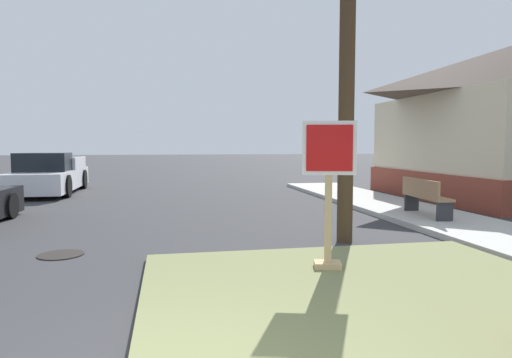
{
  "coord_description": "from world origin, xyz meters",
  "views": [
    {
      "loc": [
        0.27,
        -2.71,
        1.75
      ],
      "look_at": [
        1.47,
        3.41,
        1.28
      ],
      "focal_mm": 31.55,
      "sensor_mm": 36.0,
      "label": 1
    }
  ],
  "objects_px": {
    "street_bench": "(425,195)",
    "manhole_cover": "(61,255)",
    "stop_sign": "(329,198)",
    "pickup_truck_white": "(49,176)"
  },
  "relations": [
    {
      "from": "stop_sign",
      "to": "street_bench",
      "type": "xyz_separation_m",
      "value": [
        3.69,
        3.65,
        -0.44
      ]
    },
    {
      "from": "stop_sign",
      "to": "street_bench",
      "type": "distance_m",
      "value": 5.21
    },
    {
      "from": "stop_sign",
      "to": "street_bench",
      "type": "relative_size",
      "value": 1.14
    },
    {
      "from": "street_bench",
      "to": "manhole_cover",
      "type": "bearing_deg",
      "value": -166.05
    },
    {
      "from": "stop_sign",
      "to": "manhole_cover",
      "type": "distance_m",
      "value": 4.33
    },
    {
      "from": "street_bench",
      "to": "stop_sign",
      "type": "bearing_deg",
      "value": -135.26
    },
    {
      "from": "manhole_cover",
      "to": "pickup_truck_white",
      "type": "xyz_separation_m",
      "value": [
        -2.54,
        9.79,
        0.61
      ]
    },
    {
      "from": "pickup_truck_white",
      "to": "street_bench",
      "type": "relative_size",
      "value": 3.02
    },
    {
      "from": "pickup_truck_white",
      "to": "street_bench",
      "type": "height_order",
      "value": "pickup_truck_white"
    },
    {
      "from": "pickup_truck_white",
      "to": "street_bench",
      "type": "xyz_separation_m",
      "value": [
        10.04,
        -7.93,
        -0.02
      ]
    }
  ]
}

